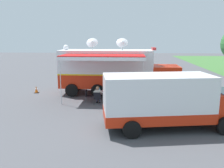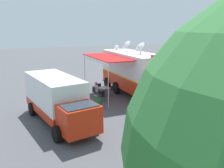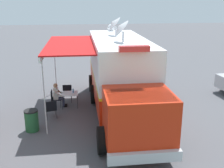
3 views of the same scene
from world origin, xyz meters
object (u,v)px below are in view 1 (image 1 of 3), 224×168
folding_table (100,92)px  folding_chair_at_table (97,97)px  seated_responder (98,95)px  car_behind_truck (105,69)px  traffic_cone (36,90)px  folding_chair_beside_table (88,95)px  water_bottle (100,89)px  command_truck (115,70)px  folding_chair_spare_by_truck (119,98)px  support_truck (168,101)px  trash_bin (137,102)px

folding_table → folding_chair_at_table: folding_chair_at_table is taller
seated_responder → car_behind_truck: 11.38m
folding_chair_at_table → traffic_cone: (-3.09, -5.42, -0.23)m
folding_table → folding_chair_at_table: (0.80, -0.09, -0.16)m
folding_chair_beside_table → water_bottle: bearing=112.6°
seated_responder → folding_chair_beside_table: bearing=-120.9°
command_truck → folding_chair_at_table: command_truck is taller
water_bottle → folding_chair_beside_table: 0.92m
car_behind_truck → folding_table: bearing=3.3°
water_bottle → folding_chair_at_table: (0.98, -0.04, -0.32)m
folding_chair_spare_by_truck → traffic_cone: size_ratio=1.50×
folding_chair_beside_table → support_truck: bearing=46.3°
command_truck → support_truck: size_ratio=1.36×
folding_chair_at_table → support_truck: (3.85, 3.95, 0.87)m
folding_chair_spare_by_truck → car_behind_truck: car_behind_truck is taller
folding_chair_spare_by_truck → car_behind_truck: 11.77m
command_truck → folding_chair_spare_by_truck: bearing=6.1°
trash_bin → traffic_cone: trash_bin is taller
traffic_cone → car_behind_truck: 9.78m
traffic_cone → support_truck: 11.71m
command_truck → folding_chair_beside_table: 3.48m
seated_responder → folding_table: bearing=171.8°
folding_chair_at_table → folding_table: bearing=173.5°
seated_responder → trash_bin: (0.96, 2.59, -0.20)m
water_bottle → folding_chair_beside_table: (0.33, -0.80, -0.32)m
command_truck → water_bottle: (2.25, -1.04, -1.11)m
command_truck → folding_chair_spare_by_truck: size_ratio=10.96×
folding_chair_beside_table → seated_responder: size_ratio=0.70×
water_bottle → car_behind_truck: 10.59m
command_truck → folding_chair_spare_by_truck: (3.27, 0.35, -1.43)m
command_truck → trash_bin: bearing=20.7°
trash_bin → support_truck: 3.49m
folding_chair_spare_by_truck → trash_bin: bearing=58.1°
command_truck → folding_chair_beside_table: (2.58, -1.84, -1.43)m
folding_table → trash_bin: trash_bin is taller
seated_responder → support_truck: (4.04, 3.95, 0.73)m
command_truck → seated_responder: size_ratio=7.63×
folding_chair_beside_table → trash_bin: (1.41, 3.35, -0.06)m
folding_chair_at_table → folding_chair_spare_by_truck: same height
traffic_cone → water_bottle: bearing=68.8°
command_truck → folding_chair_beside_table: bearing=-35.4°
command_truck → water_bottle: 2.72m
folding_chair_at_table → seated_responder: seated_responder is taller
folding_table → seated_responder: 0.62m
seated_responder → support_truck: 5.69m
folding_chair_at_table → support_truck: size_ratio=0.12×
traffic_cone → support_truck: support_truck is taller
folding_table → folding_chair_beside_table: 0.88m
folding_table → traffic_cone: (-2.29, -5.51, -0.39)m
traffic_cone → command_truck: bearing=91.2°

